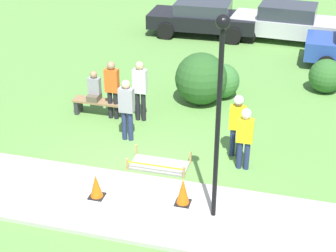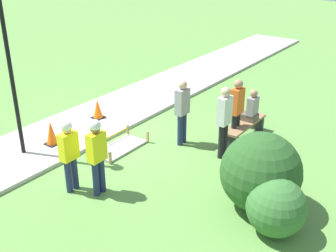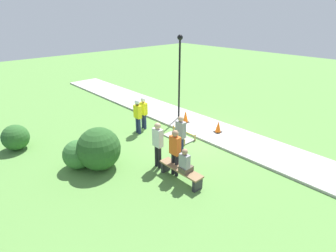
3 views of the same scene
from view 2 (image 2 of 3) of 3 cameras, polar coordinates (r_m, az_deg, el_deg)
ground_plane at (r=11.77m, az=-7.20°, el=-1.46°), size 60.00×60.00×0.00m
sidewalk at (r=12.54m, az=-11.21°, el=0.19°), size 28.00×2.39×0.10m
wet_concrete_patch at (r=11.09m, az=-6.56°, el=-2.93°), size 1.50×0.76×0.33m
traffic_cone_near_patch at (r=12.70m, az=-9.50°, el=2.29°), size 0.34×0.34×0.58m
traffic_cone_far_patch at (r=11.34m, az=-15.54°, el=-0.91°), size 0.34×0.34×0.65m
park_bench at (r=11.59m, az=10.29°, el=-0.21°), size 1.78×0.44×0.49m
person_seated_on_bench at (r=11.59m, az=11.24°, el=2.35°), size 0.36×0.44×0.89m
worker_supervisor at (r=8.87m, az=-9.62°, el=-3.34°), size 0.40×0.25×1.73m
worker_assistant at (r=9.11m, az=-13.27°, el=-3.23°), size 0.40×0.24×1.67m
bystander_in_orange_shirt at (r=11.04m, az=9.30°, el=2.43°), size 0.40×0.24×1.80m
bystander_in_gray_shirt at (r=10.31m, az=7.62°, el=1.10°), size 0.40×0.24×1.85m
bystander_in_white_shirt at (r=10.90m, az=1.94°, el=2.39°), size 0.40×0.23×1.78m
lamppost_near at (r=10.32m, az=-21.12°, el=10.72°), size 0.28×0.28×4.41m
shrub_rounded_near at (r=8.60m, az=12.45°, el=-6.13°), size 1.63×1.63×1.63m
shrub_rounded_mid at (r=8.11m, az=14.45°, el=-10.61°), size 1.12×1.12×1.12m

